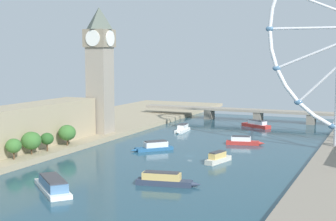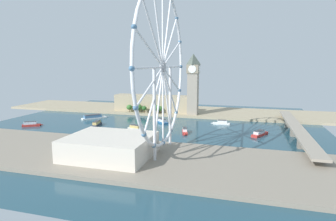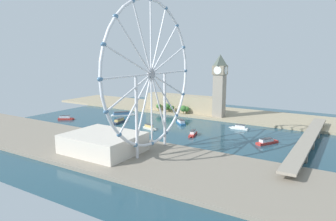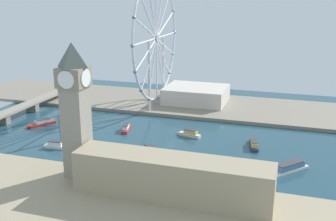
# 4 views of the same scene
# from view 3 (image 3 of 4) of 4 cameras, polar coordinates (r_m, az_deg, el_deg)

# --- Properties ---
(ground_plane) EXTENTS (386.43, 386.43, 0.00)m
(ground_plane) POSITION_cam_3_polar(r_m,az_deg,el_deg) (365.61, -0.50, -3.08)
(ground_plane) COLOR #234756
(riverbank_left) EXTENTS (90.00, 520.00, 3.00)m
(riverbank_left) POSITION_cam_3_polar(r_m,az_deg,el_deg) (458.47, 6.73, -0.17)
(riverbank_left) COLOR tan
(riverbank_left) RESTS_ON ground_plane
(riverbank_right) EXTENTS (90.00, 520.00, 3.00)m
(riverbank_right) POSITION_cam_3_polar(r_m,az_deg,el_deg) (282.96, -12.36, -7.09)
(riverbank_right) COLOR gray
(riverbank_right) RESTS_ON ground_plane
(clock_tower) EXTENTS (16.81, 16.81, 81.88)m
(clock_tower) POSITION_cam_3_polar(r_m,az_deg,el_deg) (409.68, 9.52, 4.74)
(clock_tower) COLOR gray
(clock_tower) RESTS_ON riverbank_left
(parliament_block) EXTENTS (22.00, 109.99, 23.59)m
(parliament_block) POSITION_cam_3_polar(r_m,az_deg,el_deg) (449.66, 2.44, 1.40)
(parliament_block) COLOR tan
(parliament_block) RESTS_ON riverbank_left
(tree_row_embankment) EXTENTS (12.33, 54.22, 11.84)m
(tree_row_embankment) POSITION_cam_3_polar(r_m,az_deg,el_deg) (437.96, 1.04, 0.54)
(tree_row_embankment) COLOR #513823
(tree_row_embankment) RESTS_ON riverbank_left
(ferris_wheel) EXTENTS (123.39, 3.20, 127.06)m
(ferris_wheel) POSITION_cam_3_polar(r_m,az_deg,el_deg) (255.32, -3.13, 6.59)
(ferris_wheel) COLOR silver
(ferris_wheel) RESTS_ON riverbank_right
(riverside_hall) EXTENTS (49.91, 61.39, 15.80)m
(riverside_hall) POSITION_cam_3_polar(r_m,az_deg,el_deg) (270.08, -11.91, -5.84)
(riverside_hall) COLOR beige
(riverside_hall) RESTS_ON riverbank_right
(river_bridge) EXTENTS (198.43, 12.57, 9.60)m
(river_bridge) POSITION_cam_3_polar(r_m,az_deg,el_deg) (312.53, 24.50, -4.99)
(river_bridge) COLOR gray
(river_bridge) RESTS_ON ground_plane
(tour_boat_0) EXTENTS (27.85, 9.70, 5.70)m
(tour_boat_0) POSITION_cam_3_polar(r_m,az_deg,el_deg) (391.11, -9.10, -1.95)
(tour_boat_0) COLOR #2D384C
(tour_boat_0) RESTS_ON ground_plane
(tour_boat_1) EXTENTS (6.89, 23.13, 5.49)m
(tour_boat_1) POSITION_cam_3_polar(r_m,az_deg,el_deg) (364.00, 13.08, -3.06)
(tour_boat_1) COLOR white
(tour_boat_1) RESTS_ON ground_plane
(tour_boat_2) EXTENTS (31.30, 28.31, 5.74)m
(tour_boat_2) POSITION_cam_3_polar(r_m,az_deg,el_deg) (435.56, -8.49, -0.65)
(tour_boat_2) COLOR white
(tour_boat_2) RESTS_ON ground_plane
(tour_boat_3) EXTENTS (26.69, 17.67, 5.47)m
(tour_boat_3) POSITION_cam_3_polar(r_m,az_deg,el_deg) (313.23, 17.91, -5.51)
(tour_boat_3) COLOR #B22D28
(tour_boat_3) RESTS_ON ground_plane
(tour_boat_4) EXTENTS (23.36, 9.71, 5.41)m
(tour_boat_4) POSITION_cam_3_polar(r_m,az_deg,el_deg) (328.92, 4.61, -4.27)
(tour_boat_4) COLOR #B22D28
(tour_boat_4) RESTS_ON ground_plane
(tour_boat_5) EXTENTS (8.94, 21.64, 5.82)m
(tour_boat_5) POSITION_cam_3_polar(r_m,az_deg,el_deg) (354.45, -3.43, -3.15)
(tour_boat_5) COLOR beige
(tour_boat_5) RESTS_ON ground_plane
(tour_boat_6) EXTENTS (20.19, 21.39, 5.47)m
(tour_boat_6) POSITION_cam_3_polar(r_m,az_deg,el_deg) (381.89, 2.39, -2.15)
(tour_boat_6) COLOR #235684
(tour_boat_6) RESTS_ON ground_plane
(tour_boat_7) EXTENTS (15.34, 20.76, 5.96)m
(tour_boat_7) POSITION_cam_3_polar(r_m,az_deg,el_deg) (425.79, -18.41, -1.33)
(tour_boat_7) COLOR #B22D28
(tour_boat_7) RESTS_ON ground_plane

